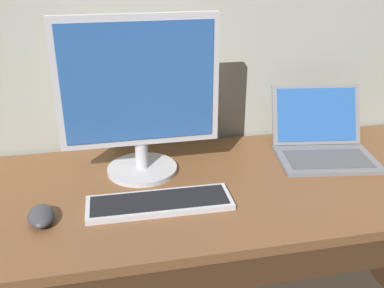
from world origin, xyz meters
TOP-DOWN VIEW (x-y plane):
  - desk at (0.00, -0.02)m, footprint 1.80×0.68m
  - laptop_space_gray at (0.40, 0.14)m, footprint 0.37×0.36m
  - external_monitor at (-0.23, 0.12)m, footprint 0.49×0.23m
  - wired_keyboard at (-0.21, -0.09)m, footprint 0.41×0.14m
  - computer_mouse at (-0.53, -0.11)m, footprint 0.08×0.12m

SIDE VIEW (x-z plane):
  - desk at x=0.00m, z-range 0.16..0.93m
  - wired_keyboard at x=-0.21m, z-range 0.77..0.79m
  - computer_mouse at x=-0.53m, z-range 0.77..0.81m
  - laptop_space_gray at x=0.40m, z-range 0.71..0.93m
  - external_monitor at x=-0.23m, z-range 0.78..1.28m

